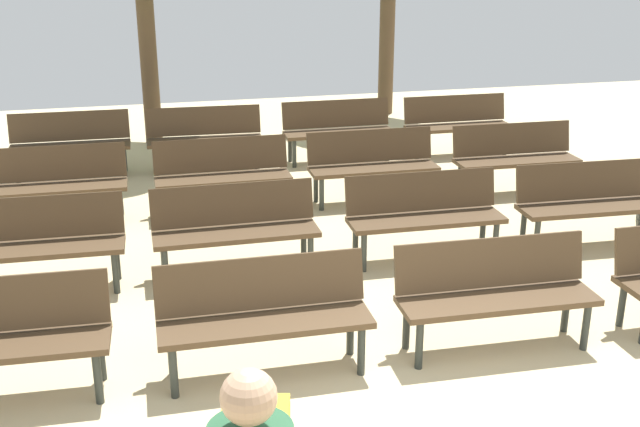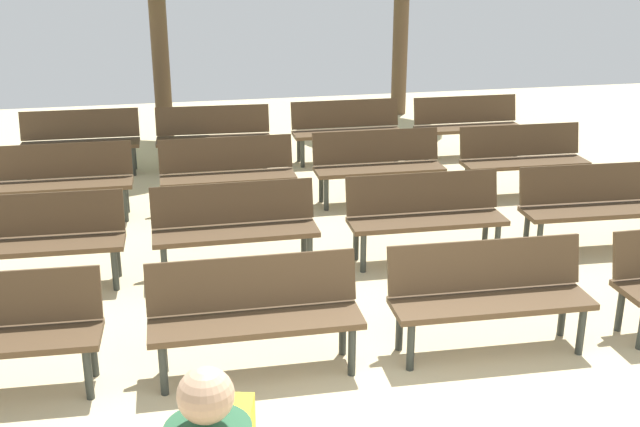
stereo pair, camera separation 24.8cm
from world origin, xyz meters
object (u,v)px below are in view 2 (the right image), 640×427
bench_r3_c1 (214,134)px  bench_r3_c2 (347,127)px  bench_r1_c1 (235,223)px  bench_r2_c1 (227,170)px  bench_r1_c3 (595,202)px  bench_r2_c3 (523,156)px  bench_r2_c0 (62,178)px  bench_r1_c2 (425,212)px  bench_r0_c2 (489,290)px  bench_r1_c0 (37,236)px  bench_r3_c3 (467,122)px  bench_r2_c2 (378,162)px  bench_r3_c0 (80,138)px  bench_r0_c1 (255,309)px

bench_r3_c1 → bench_r3_c2: same height
bench_r1_c1 → bench_r2_c1: size_ratio=1.00×
bench_r1_c3 → bench_r3_c1: 5.33m
bench_r2_c3 → bench_r3_c2: size_ratio=1.00×
bench_r2_c0 → bench_r2_c3: (5.66, -0.21, 0.00)m
bench_r1_c2 → bench_r3_c1: size_ratio=0.99×
bench_r0_c2 → bench_r1_c0: 4.17m
bench_r1_c3 → bench_r3_c3: size_ratio=1.01×
bench_r0_c2 → bench_r2_c1: size_ratio=1.01×
bench_r3_c2 → bench_r1_c1: bearing=-118.1°
bench_r2_c0 → bench_r3_c1: 2.59m
bench_r1_c3 → bench_r3_c1: size_ratio=1.00×
bench_r1_c1 → bench_r3_c3: same height
bench_r1_c1 → bench_r2_c1: bearing=87.0°
bench_r1_c3 → bench_r2_c2: bearing=135.7°
bench_r3_c1 → bench_r1_c1: bearing=-88.5°
bench_r0_c2 → bench_r2_c1: (-1.71, 3.79, 0.00)m
bench_r2_c3 → bench_r3_c0: same height
bench_r2_c0 → bench_r0_c1: bearing=-64.3°
bench_r1_c2 → bench_r3_c2: bearing=89.8°
bench_r2_c0 → bench_r1_c0: bearing=-90.3°
bench_r1_c0 → bench_r2_c0: 1.89m
bench_r2_c3 → bench_r2_c1: bearing=179.6°
bench_r1_c3 → bench_r3_c2: bearing=117.2°
bench_r3_c0 → bench_r3_c1: same height
bench_r1_c1 → bench_r3_c2: size_ratio=1.00×
bench_r2_c0 → bench_r3_c0: size_ratio=1.00×
bench_r3_c0 → bench_r1_c0: bearing=-90.3°
bench_r2_c1 → bench_r1_c3: bearing=-27.8°
bench_r1_c3 → bench_r3_c0: bearing=147.1°
bench_r2_c0 → bench_r3_c1: size_ratio=0.99×
bench_r0_c1 → bench_r1_c1: (0.05, 1.89, 0.00)m
bench_r1_c0 → bench_r3_c3: bearing=34.1°
bench_r2_c2 → bench_r3_c3: 2.63m
bench_r2_c1 → bench_r3_c3: 4.17m
bench_r0_c2 → bench_r1_c1: 2.66m
bench_r2_c0 → bench_r3_c3: size_ratio=1.00×
bench_r2_c0 → bench_r2_c1: 1.91m
bench_r1_c2 → bench_r2_c2: size_ratio=1.00×
bench_r3_c0 → bench_r3_c2: same height
bench_r3_c0 → bench_r3_c2: (3.77, -0.10, 0.00)m
bench_r0_c2 → bench_r1_c3: size_ratio=1.00×
bench_r1_c3 → bench_r2_c2: same height
bench_r0_c2 → bench_r2_c3: same height
bench_r0_c1 → bench_r3_c0: (-1.69, 5.70, 0.00)m
bench_r1_c2 → bench_r1_c1: bearing=179.3°
bench_r2_c0 → bench_r2_c1: bearing=-1.7°
bench_r2_c3 → bench_r3_c0: 5.97m
bench_r1_c1 → bench_r3_c1: 3.70m
bench_r1_c1 → bench_r3_c1: same height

